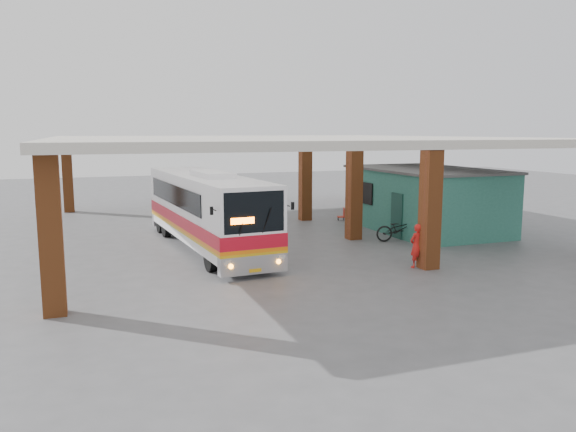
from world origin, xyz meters
The scene contains 8 objects.
ground centered at (0.00, 0.00, 0.00)m, with size 90.00×90.00×0.00m, color #515154.
brick_columns centered at (1.43, 5.00, 2.17)m, with size 20.10×21.60×4.35m.
canopy_roof centered at (0.50, 6.50, 4.50)m, with size 21.00×23.00×0.30m, color beige.
shop_building centered at (7.49, 4.00, 1.56)m, with size 5.20×8.20×3.11m.
coach_bus centered at (-3.80, 3.24, 1.66)m, with size 3.25×11.58×3.33m.
motorcycle centered at (4.70, 1.77, 0.57)m, with size 0.75×2.16×1.14m, color black.
pedestrian centered at (2.66, -2.74, 0.80)m, with size 0.59×0.38×1.61m, color red.
red_chair centered at (4.90, 8.12, 0.34)m, with size 0.48×0.48×0.73m.
Camera 1 is at (-8.62, -19.91, 4.91)m, focal length 35.00 mm.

